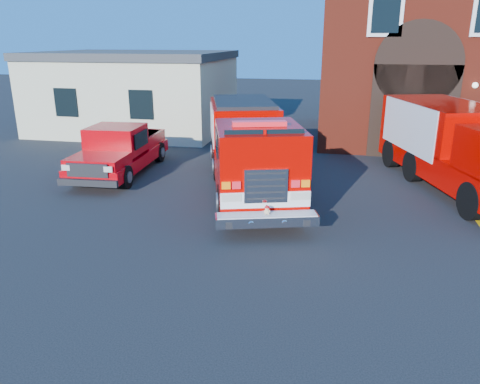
% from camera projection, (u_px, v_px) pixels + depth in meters
% --- Properties ---
extents(ground, '(100.00, 100.00, 0.00)m').
position_uv_depth(ground, '(248.00, 222.00, 13.47)').
color(ground, black).
rests_on(ground, ground).
extents(parking_stripe_mid, '(0.12, 3.00, 0.01)m').
position_uv_depth(parking_stripe_mid, '(457.00, 194.00, 15.93)').
color(parking_stripe_mid, yellow).
rests_on(parking_stripe_mid, ground).
extents(parking_stripe_far, '(0.12, 3.00, 0.01)m').
position_uv_depth(parking_stripe_far, '(440.00, 170.00, 18.72)').
color(parking_stripe_far, yellow).
rests_on(parking_stripe_far, ground).
extents(fire_station, '(15.20, 10.20, 8.45)m').
position_uv_depth(fire_station, '(477.00, 55.00, 23.41)').
color(fire_station, maroon).
rests_on(fire_station, ground).
extents(side_building, '(10.20, 8.20, 4.35)m').
position_uv_depth(side_building, '(136.00, 91.00, 26.61)').
color(side_building, beige).
rests_on(side_building, ground).
extents(fire_engine, '(5.04, 9.49, 2.82)m').
position_uv_depth(fire_engine, '(249.00, 147.00, 16.22)').
color(fire_engine, black).
rests_on(fire_engine, ground).
extents(pickup_truck, '(2.40, 5.92, 1.90)m').
position_uv_depth(pickup_truck, '(120.00, 151.00, 18.12)').
color(pickup_truck, black).
rests_on(pickup_truck, ground).
extents(secondary_truck, '(5.04, 9.07, 2.81)m').
position_uv_depth(secondary_truck, '(460.00, 145.00, 16.08)').
color(secondary_truck, black).
rests_on(secondary_truck, ground).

